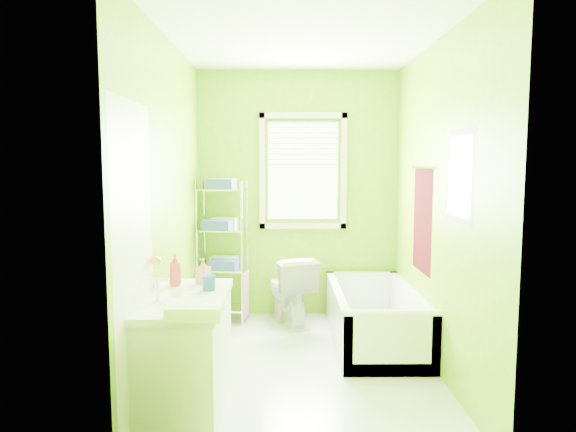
{
  "coord_description": "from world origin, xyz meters",
  "views": [
    {
      "loc": [
        -0.15,
        -4.0,
        1.64
      ],
      "look_at": [
        -0.12,
        0.25,
        1.2
      ],
      "focal_mm": 32.0,
      "sensor_mm": 36.0,
      "label": 1
    }
  ],
  "objects_px": {
    "toilet": "(289,289)",
    "wire_shelf_unit": "(224,236)",
    "vanity": "(186,349)",
    "bathtub": "(375,325)"
  },
  "relations": [
    {
      "from": "bathtub",
      "to": "wire_shelf_unit",
      "type": "distance_m",
      "value": 1.76
    },
    {
      "from": "bathtub",
      "to": "toilet",
      "type": "distance_m",
      "value": 0.98
    },
    {
      "from": "bathtub",
      "to": "vanity",
      "type": "xyz_separation_m",
      "value": [
        -1.47,
        -1.26,
        0.25
      ]
    },
    {
      "from": "vanity",
      "to": "wire_shelf_unit",
      "type": "distance_m",
      "value": 2.0
    },
    {
      "from": "vanity",
      "to": "wire_shelf_unit",
      "type": "height_order",
      "value": "wire_shelf_unit"
    },
    {
      "from": "toilet",
      "to": "wire_shelf_unit",
      "type": "relative_size",
      "value": 0.48
    },
    {
      "from": "bathtub",
      "to": "wire_shelf_unit",
      "type": "height_order",
      "value": "wire_shelf_unit"
    },
    {
      "from": "bathtub",
      "to": "wire_shelf_unit",
      "type": "bearing_deg",
      "value": 154.91
    },
    {
      "from": "toilet",
      "to": "vanity",
      "type": "distance_m",
      "value": 1.96
    },
    {
      "from": "wire_shelf_unit",
      "to": "bathtub",
      "type": "bearing_deg",
      "value": -25.09
    }
  ]
}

